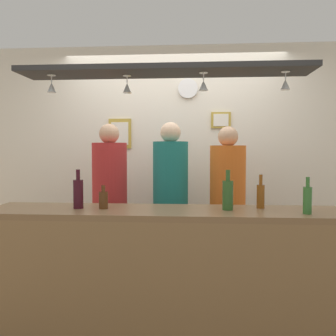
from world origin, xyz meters
TOP-DOWN VIEW (x-y plane):
  - ground_plane at (0.00, 0.00)m, footprint 8.00×8.00m
  - back_wall at (0.00, 1.10)m, footprint 4.40×0.06m
  - bar_counter at (0.00, -0.50)m, footprint 2.70×0.55m
  - overhead_glass_rack at (0.00, -0.30)m, footprint 2.20×0.36m
  - hanging_wineglass_far_left at (-0.87, -0.32)m, footprint 0.07×0.07m
  - hanging_wineglass_left at (-0.29, -0.26)m, footprint 0.07×0.07m
  - hanging_wineglass_center_left at (0.30, -0.32)m, footprint 0.07×0.07m
  - hanging_wineglass_center at (0.89, -0.32)m, footprint 0.07×0.07m
  - person_left_red_shirt at (-0.60, 0.43)m, footprint 0.34×0.34m
  - person_middle_teal_shirt at (-0.00, 0.43)m, footprint 0.34×0.34m
  - person_right_orange_shirt at (0.55, 0.43)m, footprint 0.34×0.34m
  - bottle_beer_brown_stubby at (-0.46, -0.35)m, footprint 0.07×0.07m
  - bottle_champagne_green at (0.48, -0.34)m, footprint 0.08×0.08m
  - bottle_beer_amber_tall at (0.74, -0.24)m, footprint 0.06×0.06m
  - bottle_beer_green_import at (1.02, -0.46)m, footprint 0.06×0.06m
  - bottle_wine_dark_red at (-0.66, -0.35)m, footprint 0.08×0.08m
  - picture_frame_upper_small at (0.53, 1.06)m, footprint 0.22×0.02m
  - picture_frame_caricature at (-0.63, 1.06)m, footprint 0.26×0.02m
  - wall_clock at (0.15, 1.05)m, footprint 0.22×0.03m

SIDE VIEW (x-z plane):
  - ground_plane at x=0.00m, z-range 0.00..0.00m
  - bar_counter at x=0.00m, z-range 0.17..1.14m
  - person_right_orange_shirt at x=0.55m, z-range 0.17..1.81m
  - person_left_red_shirt at x=-0.60m, z-range 0.17..1.84m
  - person_middle_teal_shirt at x=0.00m, z-range 0.17..1.86m
  - bottle_beer_brown_stubby at x=-0.46m, z-range 0.95..1.13m
  - bottle_beer_amber_tall at x=0.74m, z-range 0.94..1.20m
  - bottle_beer_green_import at x=1.02m, z-range 0.94..1.20m
  - bottle_wine_dark_red at x=-0.66m, z-range 0.93..1.23m
  - bottle_champagne_green at x=0.48m, z-range 0.93..1.23m
  - back_wall at x=0.00m, z-range 0.00..2.60m
  - picture_frame_caricature at x=-0.63m, z-range 1.43..1.77m
  - picture_frame_upper_small at x=0.53m, z-range 1.66..1.84m
  - hanging_wineglass_far_left at x=-0.87m, z-range 1.83..1.96m
  - hanging_wineglass_left at x=-0.29m, z-range 1.83..1.96m
  - hanging_wineglass_center_left at x=0.30m, z-range 1.83..1.96m
  - hanging_wineglass_center at x=0.89m, z-range 1.83..1.96m
  - overhead_glass_rack at x=0.00m, z-range 1.99..2.03m
  - wall_clock at x=0.15m, z-range 2.00..2.22m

